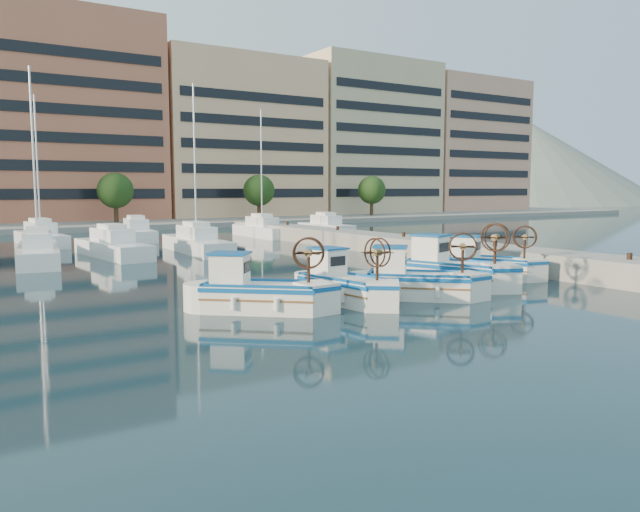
{
  "coord_description": "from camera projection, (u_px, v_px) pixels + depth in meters",
  "views": [
    {
      "loc": [
        -14.07,
        -18.39,
        4.43
      ],
      "look_at": [
        0.33,
        4.46,
        1.5
      ],
      "focal_mm": 35.0,
      "sensor_mm": 36.0,
      "label": 1
    }
  ],
  "objects": [
    {
      "name": "waterfront",
      "position": [
        132.0,
        137.0,
        81.8
      ],
      "size": [
        180.0,
        40.0,
        25.6
      ],
      "color": "gray",
      "rests_on": "ground"
    },
    {
      "name": "ground",
      "position": [
        376.0,
        307.0,
        23.4
      ],
      "size": [
        300.0,
        300.0,
        0.0
      ],
      "primitive_type": "plane",
      "color": "#18333F",
      "rests_on": "ground"
    },
    {
      "name": "yacht_marina",
      "position": [
        109.0,
        243.0,
        44.85
      ],
      "size": [
        40.24,
        23.28,
        11.5
      ],
      "color": "white",
      "rests_on": "ground"
    },
    {
      "name": "fishing_boat_d",
      "position": [
        452.0,
        269.0,
        28.15
      ],
      "size": [
        3.27,
        4.89,
        2.95
      ],
      "rotation": [
        0.0,
        0.0,
        0.32
      ],
      "color": "white",
      "rests_on": "ground"
    },
    {
      "name": "quay",
      "position": [
        469.0,
        253.0,
        36.95
      ],
      "size": [
        3.0,
        60.0,
        1.2
      ],
      "primitive_type": "cube",
      "color": "gray",
      "rests_on": "ground"
    },
    {
      "name": "fishing_boat_b",
      "position": [
        344.0,
        284.0,
        24.3
      ],
      "size": [
        2.23,
        4.35,
        2.65
      ],
      "rotation": [
        0.0,
        0.0,
        0.13
      ],
      "color": "white",
      "rests_on": "ground"
    },
    {
      "name": "hill_east",
      "position": [
        523.0,
        203.0,
        190.12
      ],
      "size": [
        160.0,
        160.0,
        50.0
      ],
      "primitive_type": "cone",
      "color": "slate",
      "rests_on": "ground"
    },
    {
      "name": "fishing_boat_c",
      "position": [
        415.0,
        280.0,
        25.15
      ],
      "size": [
        4.22,
        4.08,
        2.7
      ],
      "rotation": [
        0.0,
        0.0,
        0.83
      ],
      "color": "white",
      "rests_on": "ground"
    },
    {
      "name": "fishing_boat_a",
      "position": [
        258.0,
        291.0,
        22.43
      ],
      "size": [
        4.31,
        4.04,
        2.72
      ],
      "rotation": [
        0.0,
        0.0,
        0.87
      ],
      "color": "white",
      "rests_on": "ground"
    },
    {
      "name": "fishing_boat_e",
      "position": [
        486.0,
        263.0,
        30.86
      ],
      "size": [
        3.58,
        4.38,
        2.66
      ],
      "rotation": [
        0.0,
        0.0,
        0.54
      ],
      "color": "white",
      "rests_on": "ground"
    }
  ]
}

